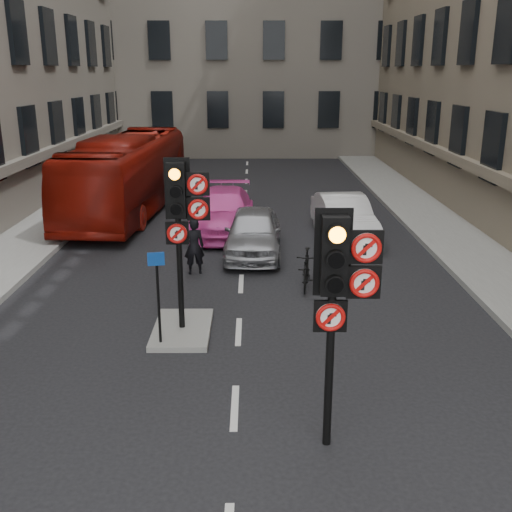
{
  "coord_description": "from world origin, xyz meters",
  "views": [
    {
      "loc": [
        0.3,
        -6.71,
        5.35
      ],
      "look_at": [
        0.35,
        2.09,
        2.6
      ],
      "focal_mm": 42.0,
      "sensor_mm": 36.0,
      "label": 1
    }
  ],
  "objects_px": {
    "bus_red": "(128,174)",
    "motorcyclist": "(194,246)",
    "car_silver": "(253,232)",
    "signal_near": "(339,281)",
    "motorcycle": "(306,269)",
    "signal_far": "(182,208)",
    "info_sign": "(158,285)",
    "car_white": "(344,217)",
    "car_pink": "(223,211)"
  },
  "relations": [
    {
      "from": "signal_far",
      "to": "car_pink",
      "type": "height_order",
      "value": "signal_far"
    },
    {
      "from": "info_sign",
      "to": "signal_far",
      "type": "bearing_deg",
      "value": 49.57
    },
    {
      "from": "signal_far",
      "to": "car_silver",
      "type": "height_order",
      "value": "signal_far"
    },
    {
      "from": "car_white",
      "to": "motorcyclist",
      "type": "relative_size",
      "value": 2.76
    },
    {
      "from": "motorcyclist",
      "to": "info_sign",
      "type": "distance_m",
      "value": 4.63
    },
    {
      "from": "info_sign",
      "to": "bus_red",
      "type": "bearing_deg",
      "value": 93.43
    },
    {
      "from": "signal_far",
      "to": "motorcycle",
      "type": "distance_m",
      "value": 4.47
    },
    {
      "from": "bus_red",
      "to": "motorcyclist",
      "type": "distance_m",
      "value": 8.16
    },
    {
      "from": "signal_near",
      "to": "info_sign",
      "type": "height_order",
      "value": "signal_near"
    },
    {
      "from": "signal_near",
      "to": "bus_red",
      "type": "xyz_separation_m",
      "value": [
        -5.99,
        15.31,
        -1.09
      ]
    },
    {
      "from": "car_silver",
      "to": "car_white",
      "type": "xyz_separation_m",
      "value": [
        2.99,
        1.83,
        0.0
      ]
    },
    {
      "from": "car_silver",
      "to": "signal_near",
      "type": "bearing_deg",
      "value": -80.72
    },
    {
      "from": "car_silver",
      "to": "motorcycle",
      "type": "xyz_separation_m",
      "value": [
        1.34,
        -2.92,
        -0.21
      ]
    },
    {
      "from": "signal_near",
      "to": "bus_red",
      "type": "bearing_deg",
      "value": 111.36
    },
    {
      "from": "signal_far",
      "to": "info_sign",
      "type": "distance_m",
      "value": 1.61
    },
    {
      "from": "car_pink",
      "to": "bus_red",
      "type": "height_order",
      "value": "bus_red"
    },
    {
      "from": "signal_near",
      "to": "info_sign",
      "type": "xyz_separation_m",
      "value": [
        -3.04,
        3.25,
        -1.24
      ]
    },
    {
      "from": "motorcycle",
      "to": "car_pink",
      "type": "bearing_deg",
      "value": 120.96
    },
    {
      "from": "signal_near",
      "to": "bus_red",
      "type": "distance_m",
      "value": 16.47
    },
    {
      "from": "signal_far",
      "to": "motorcycle",
      "type": "xyz_separation_m",
      "value": [
        2.78,
        2.71,
        -2.21
      ]
    },
    {
      "from": "motorcycle",
      "to": "info_sign",
      "type": "distance_m",
      "value": 4.81
    },
    {
      "from": "signal_far",
      "to": "info_sign",
      "type": "height_order",
      "value": "signal_far"
    },
    {
      "from": "signal_far",
      "to": "car_white",
      "type": "distance_m",
      "value": 8.91
    },
    {
      "from": "motorcycle",
      "to": "signal_near",
      "type": "bearing_deg",
      "value": -83.63
    },
    {
      "from": "bus_red",
      "to": "car_white",
      "type": "bearing_deg",
      "value": -22.33
    },
    {
      "from": "motorcyclist",
      "to": "car_silver",
      "type": "bearing_deg",
      "value": -145.56
    },
    {
      "from": "car_white",
      "to": "info_sign",
      "type": "relative_size",
      "value": 2.25
    },
    {
      "from": "car_pink",
      "to": "motorcyclist",
      "type": "distance_m",
      "value": 4.49
    },
    {
      "from": "bus_red",
      "to": "motorcycle",
      "type": "relative_size",
      "value": 6.56
    },
    {
      "from": "car_silver",
      "to": "motorcycle",
      "type": "bearing_deg",
      "value": -62.96
    },
    {
      "from": "signal_near",
      "to": "car_pink",
      "type": "bearing_deg",
      "value": 100.09
    },
    {
      "from": "car_white",
      "to": "info_sign",
      "type": "distance_m",
      "value": 9.57
    },
    {
      "from": "car_white",
      "to": "car_pink",
      "type": "relative_size",
      "value": 0.87
    },
    {
      "from": "motorcyclist",
      "to": "info_sign",
      "type": "xyz_separation_m",
      "value": [
        -0.26,
        -4.59,
        0.57
      ]
    },
    {
      "from": "car_silver",
      "to": "motorcyclist",
      "type": "distance_m",
      "value": 2.42
    },
    {
      "from": "info_sign",
      "to": "motorcyclist",
      "type": "bearing_deg",
      "value": 76.4
    },
    {
      "from": "bus_red",
      "to": "info_sign",
      "type": "height_order",
      "value": "bus_red"
    },
    {
      "from": "signal_far",
      "to": "car_pink",
      "type": "relative_size",
      "value": 0.73
    },
    {
      "from": "car_pink",
      "to": "motorcycle",
      "type": "xyz_separation_m",
      "value": [
        2.37,
        -5.58,
        -0.22
      ]
    },
    {
      "from": "car_white",
      "to": "motorcyclist",
      "type": "distance_m",
      "value": 5.86
    },
    {
      "from": "signal_near",
      "to": "signal_far",
      "type": "distance_m",
      "value": 4.77
    },
    {
      "from": "car_silver",
      "to": "info_sign",
      "type": "height_order",
      "value": "info_sign"
    },
    {
      "from": "signal_near",
      "to": "car_white",
      "type": "distance_m",
      "value": 11.76
    },
    {
      "from": "bus_red",
      "to": "motorcyclist",
      "type": "height_order",
      "value": "bus_red"
    },
    {
      "from": "car_silver",
      "to": "motorcycle",
      "type": "height_order",
      "value": "car_silver"
    },
    {
      "from": "signal_near",
      "to": "motorcycle",
      "type": "xyz_separation_m",
      "value": [
        0.18,
        6.71,
        -2.09
      ]
    },
    {
      "from": "signal_near",
      "to": "info_sign",
      "type": "relative_size",
      "value": 1.89
    },
    {
      "from": "motorcycle",
      "to": "motorcyclist",
      "type": "height_order",
      "value": "motorcyclist"
    },
    {
      "from": "car_pink",
      "to": "motorcycle",
      "type": "relative_size",
      "value": 3.02
    },
    {
      "from": "signal_near",
      "to": "motorcyclist",
      "type": "xyz_separation_m",
      "value": [
        -2.77,
        7.84,
        -1.81
      ]
    }
  ]
}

